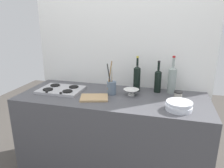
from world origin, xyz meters
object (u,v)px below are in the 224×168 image
object	(u,v)px
condiment_jar_front	(178,95)
stovetop_hob	(61,90)
wine_bottle_mid_left	(172,79)
plate_stack	(179,106)
mixing_bowl	(131,92)
wine_bottle_leftmost	(158,80)
cutting_board	(94,98)
wine_bottle_mid_right	(137,78)
utensil_crock	(111,87)

from	to	relation	value
condiment_jar_front	stovetop_hob	bearing A→B (deg)	-176.20
wine_bottle_mid_left	condiment_jar_front	xyz separation A→B (m)	(0.06, -0.16, -0.10)
plate_stack	mixing_bowl	xyz separation A→B (m)	(-0.43, 0.24, -0.00)
wine_bottle_leftmost	wine_bottle_mid_left	xyz separation A→B (m)	(0.14, 0.01, 0.02)
wine_bottle_mid_left	cutting_board	bearing A→B (deg)	-152.68
stovetop_hob	cutting_board	world-z (taller)	stovetop_hob
wine_bottle_mid_right	cutting_board	world-z (taller)	wine_bottle_mid_right
wine_bottle_mid_right	mixing_bowl	world-z (taller)	wine_bottle_mid_right
wine_bottle_mid_right	utensil_crock	world-z (taller)	wine_bottle_mid_right
stovetop_hob	condiment_jar_front	distance (m)	1.15
stovetop_hob	condiment_jar_front	size ratio (longest dim) A/B	5.69
cutting_board	wine_bottle_mid_left	bearing A→B (deg)	27.32
plate_stack	wine_bottle_mid_right	distance (m)	0.57
stovetop_hob	cutting_board	xyz separation A→B (m)	(0.40, -0.12, -0.00)
utensil_crock	mixing_bowl	bearing A→B (deg)	5.25
plate_stack	wine_bottle_mid_left	distance (m)	0.44
wine_bottle_leftmost	cutting_board	size ratio (longest dim) A/B	1.26
condiment_jar_front	wine_bottle_mid_right	bearing A→B (deg)	161.86
stovetop_hob	utensil_crock	distance (m)	0.53
mixing_bowl	utensil_crock	size ratio (longest dim) A/B	0.46
stovetop_hob	utensil_crock	xyz separation A→B (m)	(0.53, 0.04, 0.06)
wine_bottle_mid_left	mixing_bowl	distance (m)	0.42
plate_stack	condiment_jar_front	distance (m)	0.26
plate_stack	condiment_jar_front	xyz separation A→B (m)	(-0.00, 0.26, -0.00)
utensil_crock	cutting_board	xyz separation A→B (m)	(-0.12, -0.16, -0.07)
mixing_bowl	cutting_board	size ratio (longest dim) A/B	0.60
wine_bottle_leftmost	mixing_bowl	xyz separation A→B (m)	(-0.24, -0.17, -0.09)
plate_stack	utensil_crock	world-z (taller)	utensil_crock
wine_bottle_mid_left	utensil_crock	world-z (taller)	wine_bottle_mid_left
stovetop_hob	plate_stack	world-z (taller)	plate_stack
stovetop_hob	cutting_board	size ratio (longest dim) A/B	1.71
wine_bottle_mid_left	mixing_bowl	xyz separation A→B (m)	(-0.37, -0.17, -0.11)
wine_bottle_leftmost	condiment_jar_front	xyz separation A→B (m)	(0.20, -0.15, -0.08)
stovetop_hob	wine_bottle_mid_left	xyz separation A→B (m)	(1.09, 0.23, 0.13)
wine_bottle_mid_right	condiment_jar_front	distance (m)	0.44
plate_stack	wine_bottle_leftmost	world-z (taller)	wine_bottle_leftmost
mixing_bowl	wine_bottle_mid_left	bearing A→B (deg)	25.14
utensil_crock	wine_bottle_mid_right	bearing A→B (deg)	37.39
wine_bottle_mid_left	condiment_jar_front	size ratio (longest dim) A/B	4.88
wine_bottle_leftmost	condiment_jar_front	distance (m)	0.26
mixing_bowl	cutting_board	xyz separation A→B (m)	(-0.31, -0.18, -0.03)
wine_bottle_leftmost	wine_bottle_mid_left	world-z (taller)	wine_bottle_mid_left
plate_stack	wine_bottle_mid_right	bearing A→B (deg)	135.79
condiment_jar_front	wine_bottle_leftmost	bearing A→B (deg)	143.14
wine_bottle_leftmost	cutting_board	bearing A→B (deg)	-147.86
stovetop_hob	wine_bottle_leftmost	bearing A→B (deg)	13.22
wine_bottle_mid_right	condiment_jar_front	xyz separation A→B (m)	(0.41, -0.13, -0.10)
stovetop_hob	wine_bottle_mid_left	distance (m)	1.12
mixing_bowl	cutting_board	bearing A→B (deg)	-150.19
stovetop_hob	wine_bottle_mid_left	bearing A→B (deg)	12.06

